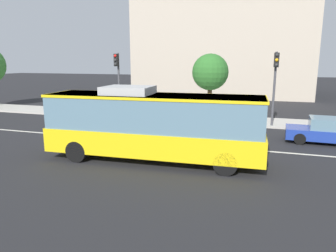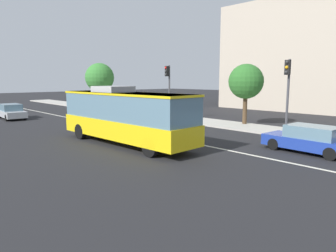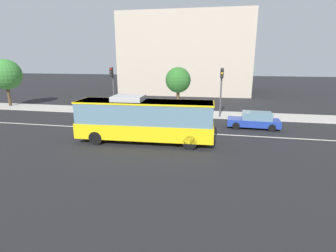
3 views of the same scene
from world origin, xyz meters
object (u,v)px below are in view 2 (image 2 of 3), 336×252
at_px(transit_bus, 125,114).
at_px(traffic_light_near_corner, 168,83).
at_px(street_tree_kerbside_centre, 246,82).
at_px(traffic_light_mid_block, 287,84).
at_px(street_tree_kerbside_left, 100,78).
at_px(sedan_blue, 309,139).
at_px(sedan_silver, 11,112).

xyz_separation_m(transit_bus, traffic_light_near_corner, (-6.42, 9.44, 1.75)).
xyz_separation_m(transit_bus, street_tree_kerbside_centre, (0.58, 11.83, 1.87)).
bearing_deg(street_tree_kerbside_centre, traffic_light_mid_block, -27.76).
bearing_deg(street_tree_kerbside_left, street_tree_kerbside_centre, 2.49).
bearing_deg(street_tree_kerbside_left, traffic_light_mid_block, -3.42).
height_order(transit_bus, street_tree_kerbside_centre, street_tree_kerbside_centre).
distance_m(sedan_blue, traffic_light_mid_block, 5.38).
relative_size(traffic_light_mid_block, street_tree_kerbside_centre, 1.01).
distance_m(traffic_light_mid_block, street_tree_kerbside_left, 26.91).
relative_size(sedan_blue, street_tree_kerbside_centre, 0.89).
height_order(transit_bus, sedan_silver, transit_bus).
bearing_deg(traffic_light_mid_block, traffic_light_near_corner, -94.20).
xyz_separation_m(sedan_silver, traffic_light_near_corner, (11.25, 10.80, 2.84)).
bearing_deg(traffic_light_mid_block, street_tree_kerbside_left, -96.81).
bearing_deg(traffic_light_near_corner, street_tree_kerbside_left, -90.94).
xyz_separation_m(sedan_blue, traffic_light_near_corner, (-14.90, 3.58, 2.84)).
bearing_deg(sedan_silver, street_tree_kerbside_left, 109.64).
height_order(transit_bus, sedan_blue, transit_bus).
bearing_deg(sedan_silver, sedan_blue, 18.07).
bearing_deg(street_tree_kerbside_centre, street_tree_kerbside_left, -177.51).
bearing_deg(street_tree_kerbside_centre, traffic_light_near_corner, -161.10).
height_order(traffic_light_near_corner, traffic_light_mid_block, same).
bearing_deg(street_tree_kerbside_centre, sedan_silver, -144.12).
bearing_deg(sedan_blue, street_tree_kerbside_left, -7.07).
height_order(sedan_silver, traffic_light_near_corner, traffic_light_near_corner).
distance_m(transit_bus, traffic_light_mid_block, 10.89).
relative_size(traffic_light_mid_block, street_tree_kerbside_left, 0.86).
height_order(transit_bus, traffic_light_mid_block, traffic_light_mid_block).
xyz_separation_m(traffic_light_near_corner, street_tree_kerbside_centre, (6.99, 2.39, 0.12)).
xyz_separation_m(transit_bus, sedan_silver, (-17.67, -1.37, -1.09)).
relative_size(sedan_blue, street_tree_kerbside_left, 0.76).
bearing_deg(sedan_blue, traffic_light_mid_block, -45.81).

